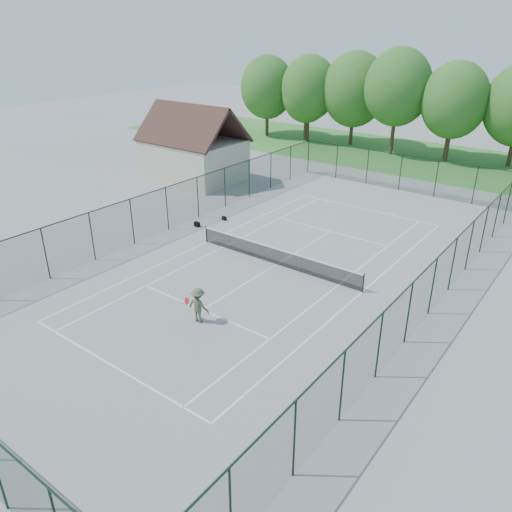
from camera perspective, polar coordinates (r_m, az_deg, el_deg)
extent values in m
plane|color=gray|center=(29.22, 2.36, -0.98)|extent=(140.00, 140.00, 0.00)
cube|color=#418635|center=(55.25, 20.77, 10.09)|extent=(80.00, 16.00, 0.01)
cube|color=white|center=(38.85, 12.49, 5.22)|extent=(10.97, 0.08, 0.01)
cube|color=white|center=(21.92, -16.13, -11.91)|extent=(10.97, 0.08, 0.01)
cube|color=white|center=(34.23, 8.52, 2.81)|extent=(8.23, 0.08, 0.01)
cube|color=white|center=(24.85, -6.16, -6.16)|extent=(8.23, 0.08, 0.01)
cube|color=white|center=(26.85, 12.03, -4.06)|extent=(0.08, 23.77, 0.01)
cube|color=white|center=(32.35, -5.63, 1.61)|extent=(0.08, 23.77, 0.01)
cube|color=white|center=(27.36, 9.46, -3.25)|extent=(0.08, 23.77, 0.01)
cube|color=white|center=(31.51, -3.78, 1.02)|extent=(0.08, 23.77, 0.01)
cube|color=white|center=(29.22, 2.37, -0.97)|extent=(0.08, 12.80, 0.01)
cylinder|color=black|center=(32.15, -5.69, 2.51)|extent=(0.08, 0.08, 1.10)
cylinder|color=black|center=(26.59, 12.16, -3.04)|extent=(0.08, 0.08, 1.10)
cube|color=black|center=(29.00, 2.38, -0.09)|extent=(11.00, 0.02, 0.96)
cube|color=white|center=(28.79, 2.40, 0.81)|extent=(11.00, 0.05, 0.07)
cube|color=#15311F|center=(43.82, 16.18, 9.14)|extent=(18.00, 0.02, 3.00)
cube|color=#15311F|center=(25.13, 19.53, -3.30)|extent=(0.02, 36.00, 3.00)
cube|color=#15311F|center=(34.14, -10.12, 5.32)|extent=(0.02, 36.00, 3.00)
cube|color=black|center=(43.46, 16.42, 11.04)|extent=(18.00, 0.05, 0.05)
cube|color=black|center=(24.49, 20.03, -0.21)|extent=(0.05, 36.00, 0.05)
cube|color=black|center=(33.67, -10.32, 7.72)|extent=(0.05, 36.00, 0.05)
cube|color=beige|center=(45.56, -7.10, 10.85)|extent=(8.00, 6.00, 3.50)
cube|color=#442921|center=(45.95, -5.99, 15.17)|extent=(8.60, 3.27, 3.27)
cube|color=#442921|center=(43.83, -8.73, 14.55)|extent=(8.60, 3.27, 3.27)
cylinder|color=#443320|center=(61.36, 5.93, 14.93)|extent=(0.40, 0.40, 4.20)
ellipsoid|color=#3A732A|center=(60.79, 6.10, 18.54)|extent=(6.40, 6.40, 7.40)
cylinder|color=#443320|center=(54.80, 21.11, 12.20)|extent=(0.40, 0.40, 4.20)
ellipsoid|color=#3A732A|center=(54.17, 21.77, 16.19)|extent=(6.40, 6.40, 7.40)
cube|color=black|center=(34.87, -6.76, 3.62)|extent=(0.44, 0.30, 0.33)
cube|color=black|center=(35.90, -3.67, 4.33)|extent=(0.37, 0.27, 0.26)
imported|color=#4F563D|center=(23.56, -6.60, -5.60)|extent=(1.18, 0.74, 1.76)
sphere|color=#B6C821|center=(23.22, -4.41, -5.50)|extent=(0.07, 0.07, 0.07)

